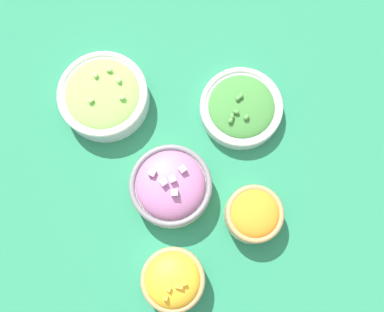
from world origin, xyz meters
name	(u,v)px	position (x,y,z in m)	size (l,w,h in m)	color
ground_plane	(192,159)	(0.00, 0.00, 0.00)	(3.00, 3.00, 0.00)	#23704C
bowl_red_onion	(171,186)	(0.04, -0.06, 0.04)	(0.16, 0.16, 0.09)	beige
bowl_lettuce	(104,96)	(-0.19, -0.13, 0.03)	(0.19, 0.19, 0.07)	#B2C1CC
bowl_carrots	(254,214)	(0.15, 0.07, 0.03)	(0.11, 0.11, 0.07)	beige
bowl_broccoli	(241,108)	(-0.06, 0.13, 0.02)	(0.18, 0.18, 0.05)	#B2C1CC
bowl_squash	(173,280)	(0.22, -0.12, 0.04)	(0.12, 0.12, 0.09)	#B2C1CC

